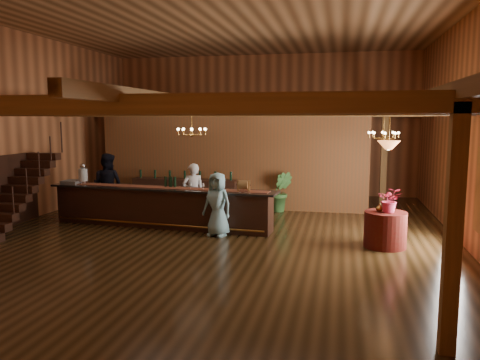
% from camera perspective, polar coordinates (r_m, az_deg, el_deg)
% --- Properties ---
extents(floor, '(14.00, 14.00, 0.00)m').
position_cam_1_polar(floor, '(12.41, -2.65, -6.50)').
color(floor, '#422B15').
rests_on(floor, ground).
extents(ceiling, '(14.00, 14.00, 0.00)m').
position_cam_1_polar(ceiling, '(12.30, -2.82, 19.22)').
color(ceiling, '#B07C4D').
rests_on(ceiling, wall_back).
extents(wall_back, '(12.00, 0.10, 5.50)m').
position_cam_1_polar(wall_back, '(18.89, 2.79, 6.73)').
color(wall_back, '#BB6C3E').
rests_on(wall_back, floor).
extents(wall_front, '(12.00, 0.10, 5.50)m').
position_cam_1_polar(wall_front, '(5.58, -21.64, 4.41)').
color(wall_front, '#BB6C3E').
rests_on(wall_front, floor).
extents(wall_left, '(0.10, 14.00, 5.50)m').
position_cam_1_polar(wall_left, '(14.77, -25.96, 5.78)').
color(wall_left, '#BB6C3E').
rests_on(wall_left, floor).
extents(wall_right, '(0.10, 14.00, 5.50)m').
position_cam_1_polar(wall_right, '(11.99, 26.33, 5.53)').
color(wall_right, '#BB6C3E').
rests_on(wall_right, floor).
extents(beam_grid, '(11.90, 13.90, 0.39)m').
position_cam_1_polar(beam_grid, '(12.53, -2.14, 8.60)').
color(beam_grid, '#9B632F').
rests_on(beam_grid, wall_left).
extents(support_posts, '(9.20, 10.20, 3.20)m').
position_cam_1_polar(support_posts, '(11.64, -3.33, 0.58)').
color(support_posts, '#9B632F').
rests_on(support_posts, floor).
extents(partition_wall, '(9.00, 0.18, 3.10)m').
position_cam_1_polar(partition_wall, '(15.62, -1.17, 2.17)').
color(partition_wall, brown).
rests_on(partition_wall, floor).
extents(window_right_back, '(0.12, 1.05, 1.75)m').
position_cam_1_polar(window_right_back, '(13.03, 24.76, 0.42)').
color(window_right_back, white).
rests_on(window_right_back, wall_right).
extents(staircase, '(1.00, 2.80, 2.00)m').
position_cam_1_polar(staircase, '(13.99, -25.64, -1.46)').
color(staircase, black).
rests_on(staircase, floor).
extents(backroom_boxes, '(4.10, 0.60, 1.10)m').
position_cam_1_polar(backroom_boxes, '(17.64, 1.00, -0.56)').
color(backroom_boxes, black).
rests_on(backroom_boxes, floor).
extents(tasting_bar, '(6.65, 1.34, 1.11)m').
position_cam_1_polar(tasting_bar, '(13.24, -9.61, -3.23)').
color(tasting_bar, black).
rests_on(tasting_bar, floor).
extents(beverage_dispenser, '(0.26, 0.26, 0.60)m').
position_cam_1_polar(beverage_dispenser, '(14.45, -18.59, 0.70)').
color(beverage_dispenser, silver).
rests_on(beverage_dispenser, tasting_bar).
extents(glass_rack_tray, '(0.50, 0.50, 0.10)m').
position_cam_1_polar(glass_rack_tray, '(14.58, -19.78, -0.24)').
color(glass_rack_tray, gray).
rests_on(glass_rack_tray, tasting_bar).
extents(raffle_drum, '(0.34, 0.24, 0.30)m').
position_cam_1_polar(raffle_drum, '(12.21, 0.44, -0.61)').
color(raffle_drum, brown).
rests_on(raffle_drum, tasting_bar).
extents(bar_bottle_0, '(0.07, 0.07, 0.30)m').
position_cam_1_polar(bar_bottle_0, '(13.21, -9.07, -0.21)').
color(bar_bottle_0, black).
rests_on(bar_bottle_0, tasting_bar).
extents(bar_bottle_1, '(0.07, 0.07, 0.30)m').
position_cam_1_polar(bar_bottle_1, '(13.15, -8.53, -0.23)').
color(bar_bottle_1, black).
rests_on(bar_bottle_1, tasting_bar).
extents(bar_bottle_2, '(0.07, 0.07, 0.30)m').
position_cam_1_polar(bar_bottle_2, '(13.13, -8.39, -0.24)').
color(bar_bottle_2, black).
rests_on(bar_bottle_2, tasting_bar).
extents(bar_bottle_3, '(0.07, 0.07, 0.30)m').
position_cam_1_polar(bar_bottle_3, '(13.09, -7.95, -0.26)').
color(bar_bottle_3, black).
rests_on(bar_bottle_3, tasting_bar).
extents(backbar_shelf, '(3.57, 0.65, 1.00)m').
position_cam_1_polar(backbar_shelf, '(15.76, -6.71, -1.68)').
color(backbar_shelf, black).
rests_on(backbar_shelf, floor).
extents(round_table, '(0.97, 0.97, 0.84)m').
position_cam_1_polar(round_table, '(11.52, 17.28, -5.78)').
color(round_table, '#520B09').
rests_on(round_table, floor).
extents(chandelier_left, '(0.80, 0.80, 0.70)m').
position_cam_1_polar(chandelier_left, '(12.77, -5.91, 5.94)').
color(chandelier_left, '#A9702C').
rests_on(chandelier_left, beam_grid).
extents(chandelier_right, '(0.80, 0.80, 0.79)m').
position_cam_1_polar(chandelier_right, '(13.27, 17.11, 5.31)').
color(chandelier_right, '#A9702C').
rests_on(chandelier_right, beam_grid).
extents(pendant_lamp, '(0.52, 0.52, 0.90)m').
position_cam_1_polar(pendant_lamp, '(11.25, 17.67, 4.10)').
color(pendant_lamp, '#A9702C').
rests_on(pendant_lamp, beam_grid).
extents(bartender, '(0.75, 0.64, 1.73)m').
position_cam_1_polar(bartender, '(13.58, -5.72, -1.59)').
color(bartender, white).
rests_on(bartender, floor).
extents(staff_second, '(1.00, 0.80, 1.96)m').
position_cam_1_polar(staff_second, '(14.78, -15.85, -0.65)').
color(staff_second, black).
rests_on(staff_second, floor).
extents(guest, '(0.92, 0.74, 1.64)m').
position_cam_1_polar(guest, '(11.99, -2.77, -2.98)').
color(guest, '#8BC4CE').
rests_on(guest, floor).
extents(floor_plant, '(0.78, 0.65, 1.31)m').
position_cam_1_polar(floor_plant, '(15.17, 4.98, -1.42)').
color(floor_plant, '#3D7432').
rests_on(floor_plant, floor).
extents(table_flowers, '(0.58, 0.51, 0.59)m').
position_cam_1_polar(table_flowers, '(11.33, 17.83, -2.33)').
color(table_flowers, '#D63255').
rests_on(table_flowers, round_table).
extents(table_vase, '(0.18, 0.18, 0.28)m').
position_cam_1_polar(table_vase, '(11.41, 16.66, -3.00)').
color(table_vase, '#A9702C').
rests_on(table_vase, round_table).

